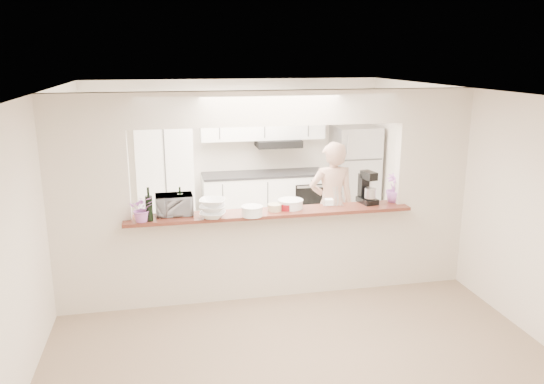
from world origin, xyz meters
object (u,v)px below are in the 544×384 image
object	(u,v)px
refrigerator	(354,175)
stand_mixer	(367,189)
person	(331,205)
toaster_oven	(174,205)

from	to	relation	value
refrigerator	stand_mixer	xyz separation A→B (m)	(-0.80, -2.59, 0.42)
stand_mixer	person	bearing A→B (deg)	106.33
refrigerator	toaster_oven	world-z (taller)	refrigerator
toaster_oven	person	bearing A→B (deg)	17.85
refrigerator	stand_mixer	world-z (taller)	refrigerator
refrigerator	person	bearing A→B (deg)	-118.83
refrigerator	toaster_oven	size ratio (longest dim) A/B	4.00
toaster_oven	stand_mixer	distance (m)	2.37
person	stand_mixer	bearing A→B (deg)	107.19
stand_mixer	person	xyz separation A→B (m)	(-0.22, 0.74, -0.40)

